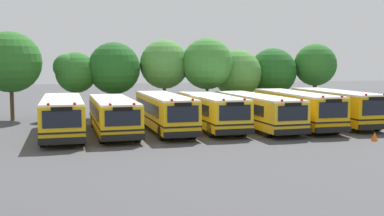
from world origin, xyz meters
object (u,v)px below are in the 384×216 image
at_px(school_bus_5, 296,108).
at_px(tree_5, 239,74).
at_px(tree_2, 114,67).
at_px(school_bus_3, 210,110).
at_px(tree_4, 208,63).
at_px(school_bus_0, 62,115).
at_px(school_bus_1, 113,114).
at_px(school_bus_2, 164,111).
at_px(traffic_cone, 374,136).
at_px(school_bus_6, 335,106).
at_px(tree_0, 11,63).
at_px(tree_1, 74,72).
at_px(tree_6, 274,73).
at_px(school_bus_4, 255,110).
at_px(tree_3, 165,64).
at_px(tree_7, 314,65).

relative_size(school_bus_5, tree_5, 1.82).
distance_m(school_bus_5, tree_2, 16.14).
height_order(school_bus_3, tree_4, tree_4).
xyz_separation_m(school_bus_0, tree_5, (15.89, 9.25, 2.44)).
distance_m(tree_2, tree_5, 11.63).
height_order(school_bus_5, tree_2, tree_2).
distance_m(school_bus_1, school_bus_2, 3.66).
bearing_deg(traffic_cone, school_bus_3, 138.14).
height_order(school_bus_3, tree_5, tree_5).
height_order(school_bus_6, tree_0, tree_0).
bearing_deg(school_bus_0, traffic_cone, 158.45).
xyz_separation_m(tree_1, tree_5, (14.97, -0.54, -0.23)).
bearing_deg(tree_5, tree_6, 5.29).
distance_m(school_bus_1, school_bus_5, 13.68).
distance_m(school_bus_1, traffic_cone, 17.00).
bearing_deg(tree_2, school_bus_5, -36.68).
relative_size(school_bus_4, traffic_cone, 20.29).
bearing_deg(tree_2, tree_6, 0.40).
xyz_separation_m(school_bus_2, traffic_cone, (11.71, -7.60, -1.13)).
relative_size(tree_1, tree_6, 0.92).
bearing_deg(school_bus_4, tree_4, -83.78).
bearing_deg(tree_4, school_bus_4, -82.22).
bearing_deg(tree_1, school_bus_4, -37.20).
bearing_deg(tree_3, tree_1, 179.13).
distance_m(school_bus_4, tree_7, 13.54).
bearing_deg(school_bus_3, school_bus_1, 1.08).
distance_m(school_bus_6, tree_1, 21.96).
xyz_separation_m(tree_1, tree_2, (3.36, -0.30, 0.38)).
height_order(school_bus_5, tree_4, tree_4).
bearing_deg(school_bus_6, tree_6, -82.93).
xyz_separation_m(school_bus_6, tree_3, (-11.58, 9.42, 3.29)).
distance_m(school_bus_6, tree_5, 10.40).
distance_m(school_bus_2, tree_4, 10.29).
distance_m(tree_1, tree_6, 18.71).
bearing_deg(school_bus_3, school_bus_5, 176.68).
height_order(school_bus_3, tree_7, tree_7).
height_order(school_bus_5, tree_0, tree_0).
height_order(school_bus_6, tree_5, tree_5).
bearing_deg(tree_5, tree_3, 176.59).
bearing_deg(tree_3, tree_0, -179.08).
bearing_deg(school_bus_1, tree_7, -157.71).
relative_size(school_bus_3, tree_3, 1.46).
relative_size(school_bus_1, tree_1, 1.83).
xyz_separation_m(school_bus_1, tree_2, (0.96, 9.41, 3.11)).
relative_size(school_bus_4, tree_2, 1.73).
distance_m(school_bus_6, tree_4, 11.80).
bearing_deg(tree_0, school_bus_3, -32.27).
distance_m(school_bus_5, tree_3, 13.00).
bearing_deg(tree_1, traffic_cone, -43.64).
relative_size(school_bus_0, tree_2, 1.66).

